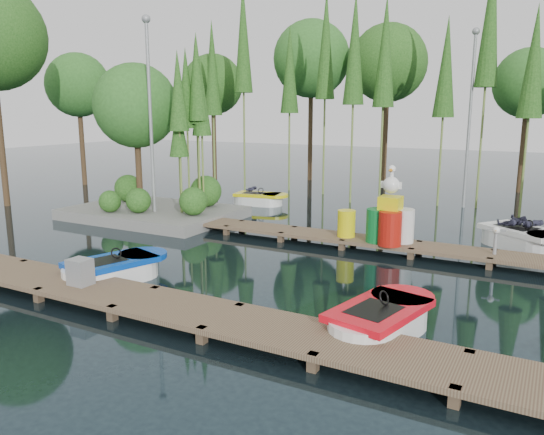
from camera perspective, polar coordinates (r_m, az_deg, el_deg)
The scene contains 15 objects.
ground_plane at distance 14.86m, azimuth -2.62°, elevation -4.31°, with size 90.00×90.00×0.00m, color #1A2A31.
near_dock at distance 11.37m, azimuth -14.57°, elevation -8.49°, with size 18.00×1.50×0.50m.
far_dock at distance 16.51m, azimuth 4.85°, elevation -1.91°, with size 15.00×1.20×0.50m.
island at distance 20.73m, azimuth -13.09°, elevation 8.83°, with size 6.20×4.20×6.75m.
tree_screen at distance 24.79m, azimuth 6.27°, elevation 16.24°, with size 34.42×18.53×10.31m.
lamp_island at distance 19.59m, azimuth -13.00°, elevation 11.85°, with size 0.30×0.30×7.25m.
lamp_rear at distance 23.47m, azimuth 20.59°, elevation 11.32°, with size 0.30×0.30×7.25m.
boat_blue at distance 13.35m, azimuth -16.65°, elevation -5.51°, with size 1.92×2.86×0.88m.
boat_red at distance 10.06m, azimuth 11.61°, elevation -10.89°, with size 1.76×2.86×0.90m.
boat_yellow_far at distance 22.96m, azimuth -1.44°, elevation 2.01°, with size 2.59×1.49×1.22m.
boat_white_far at distance 17.36m, azimuth 25.46°, elevation -2.07°, with size 3.13×2.78×1.38m.
utility_cabinet at distance 12.33m, azimuth -19.93°, elevation -5.51°, with size 0.47×0.40×0.58m, color gray.
yellow_barrel at distance 16.06m, azimuth 8.00°, elevation -0.64°, with size 0.54×0.54×0.80m, color yellow.
drum_cluster at distance 15.44m, azimuth 12.59°, elevation -0.33°, with size 1.29×1.19×2.23m.
seagull_post at distance 15.13m, azimuth 22.94°, elevation -1.80°, with size 0.47×0.25×0.75m.
Camera 1 is at (7.42, -12.22, 4.05)m, focal length 35.00 mm.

